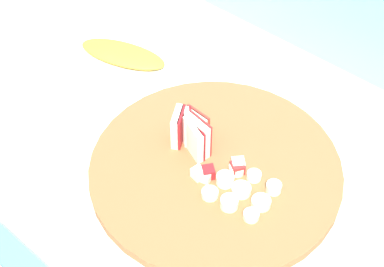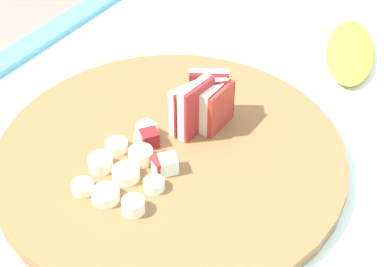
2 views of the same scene
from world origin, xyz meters
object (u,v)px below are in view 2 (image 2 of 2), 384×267
Objects in this scene: apple_wedge_fan at (206,104)px; banana_slice_rows at (125,173)px; apple_dice_pile at (155,148)px; banana_peel at (350,51)px; cutting_board at (170,154)px.

apple_wedge_fan reaches higher than banana_slice_rows.
banana_peel is at bearing 161.74° from apple_dice_pile.
banana_peel is at bearing 163.04° from banana_slice_rows.
cutting_board is 4.17× the size of banana_slice_rows.
apple_dice_pile is (0.08, -0.02, -0.02)m from apple_wedge_fan.
apple_wedge_fan reaches higher than cutting_board.
banana_peel is (-0.26, 0.09, -0.04)m from apple_wedge_fan.
apple_wedge_fan is (-0.06, 0.01, 0.04)m from cutting_board.
cutting_board is 0.03m from apple_dice_pile.
apple_dice_pile is at bearing -30.15° from cutting_board.
cutting_board is at bearing 166.22° from banana_slice_rows.
apple_dice_pile is 0.81× the size of banana_slice_rows.
cutting_board is 5.18× the size of apple_dice_pile.
apple_dice_pile is (0.02, -0.01, 0.02)m from cutting_board.
banana_slice_rows reaches higher than banana_peel.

